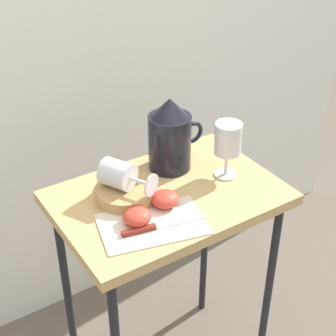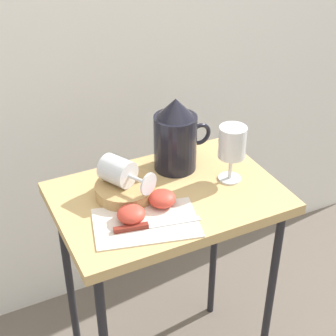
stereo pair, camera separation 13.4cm
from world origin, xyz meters
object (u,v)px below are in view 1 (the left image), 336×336
at_px(pitcher, 170,140).
at_px(apple_half_right, 165,199).
at_px(wine_glass_tipped_near, 119,175).
at_px(knife, 152,228).
at_px(basket_tray, 126,193).
at_px(table, 168,218).
at_px(apple_half_left, 137,217).
at_px(wine_glass_upright, 228,141).

bearing_deg(pitcher, apple_half_right, -127.02).
height_order(wine_glass_tipped_near, knife, wine_glass_tipped_near).
distance_m(basket_tray, wine_glass_tipped_near, 0.06).
xyz_separation_m(pitcher, wine_glass_tipped_near, (-0.19, -0.06, -0.02)).
bearing_deg(pitcher, basket_tray, -159.28).
bearing_deg(table, pitcher, 54.85).
bearing_deg(apple_half_left, table, 27.36).
bearing_deg(apple_half_left, basket_tray, 74.88).
distance_m(table, apple_half_left, 0.18).
height_order(basket_tray, knife, basket_tray).
height_order(basket_tray, apple_half_right, apple_half_right).
xyz_separation_m(table, apple_half_left, (-0.13, -0.07, 0.10)).
distance_m(table, wine_glass_tipped_near, 0.20).
bearing_deg(pitcher, knife, -131.56).
relative_size(basket_tray, wine_glass_upright, 0.98).
distance_m(pitcher, wine_glass_tipped_near, 0.20).
bearing_deg(wine_glass_tipped_near, basket_tray, -48.53).
height_order(apple_half_right, knife, apple_half_right).
bearing_deg(table, apple_half_left, -152.64).
bearing_deg(wine_glass_upright, basket_tray, 169.56).
relative_size(apple_half_left, knife, 0.33).
xyz_separation_m(basket_tray, wine_glass_tipped_near, (-0.01, 0.01, 0.05)).
xyz_separation_m(basket_tray, apple_half_left, (-0.03, -0.11, 0.01)).
height_order(table, knife, knife).
xyz_separation_m(apple_half_right, knife, (-0.08, -0.07, -0.01)).
xyz_separation_m(apple_half_left, apple_half_right, (0.10, 0.03, 0.00)).
relative_size(basket_tray, pitcher, 0.74).
relative_size(wine_glass_tipped_near, apple_half_right, 2.26).
xyz_separation_m(table, wine_glass_tipped_near, (-0.12, 0.05, 0.15)).
bearing_deg(wine_glass_upright, knife, -162.22).
height_order(wine_glass_upright, wine_glass_tipped_near, wine_glass_upright).
relative_size(wine_glass_upright, apple_half_left, 2.30).
xyz_separation_m(pitcher, knife, (-0.19, -0.22, -0.08)).
distance_m(pitcher, apple_half_left, 0.28).
bearing_deg(apple_half_right, wine_glass_tipped_near, 128.76).
xyz_separation_m(wine_glass_upright, wine_glass_tipped_near, (-0.30, 0.07, -0.04)).
xyz_separation_m(table, knife, (-0.12, -0.11, 0.09)).
xyz_separation_m(wine_glass_tipped_near, apple_half_left, (-0.02, -0.12, -0.05)).
xyz_separation_m(pitcher, apple_half_left, (-0.21, -0.18, -0.06)).
distance_m(wine_glass_tipped_near, knife, 0.17).
bearing_deg(apple_half_left, wine_glass_tipped_near, 81.05).
bearing_deg(basket_tray, wine_glass_tipped_near, 131.47).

